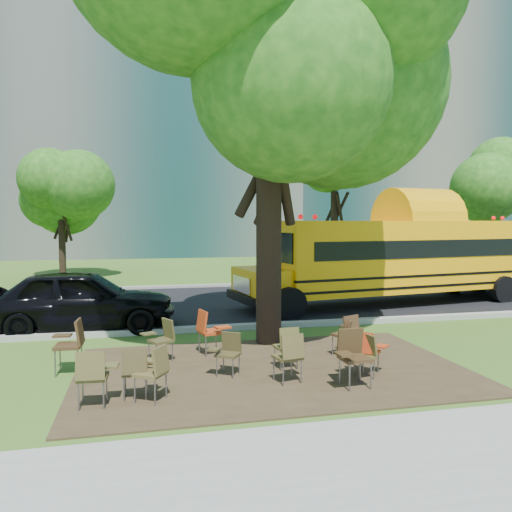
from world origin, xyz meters
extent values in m
plane|color=#3C571B|center=(0.00, 0.00, 0.00)|extent=(160.00, 160.00, 0.00)
cube|color=#382819|center=(1.00, -0.50, 0.01)|extent=(7.00, 4.50, 0.03)
cube|color=black|center=(0.00, 7.00, 0.02)|extent=(80.00, 8.00, 0.04)
cube|color=gray|center=(0.00, 3.00, 0.07)|extent=(80.00, 0.25, 0.14)
cube|color=gray|center=(0.00, 11.10, 0.07)|extent=(80.00, 0.25, 0.14)
cube|color=#62635E|center=(-8.00, 36.00, 11.00)|extent=(38.00, 16.00, 22.00)
cube|color=slate|center=(24.00, 38.00, 12.50)|extent=(30.00, 16.00, 25.00)
cylinder|color=black|center=(-5.00, 16.00, 1.75)|extent=(0.32, 0.32, 3.50)
sphere|color=#184E11|center=(-5.00, 16.00, 4.22)|extent=(4.80, 4.80, 4.80)
cylinder|color=black|center=(8.00, 14.00, 2.10)|extent=(0.38, 0.38, 4.20)
sphere|color=#184E11|center=(8.00, 14.00, 5.04)|extent=(5.60, 5.60, 5.60)
cylinder|color=black|center=(16.00, 13.00, 1.80)|extent=(0.34, 0.34, 3.60)
sphere|color=#184E11|center=(16.00, 13.00, 4.35)|extent=(5.00, 5.00, 5.00)
cylinder|color=black|center=(1.44, 1.48, 2.57)|extent=(0.56, 0.56, 5.13)
sphere|color=#184E11|center=(1.44, 1.48, 6.21)|extent=(7.20, 7.20, 7.20)
cube|color=#FFA608|center=(7.65, 5.80, 1.62)|extent=(10.30, 3.80, 2.24)
cube|color=black|center=(7.92, 5.84, 1.88)|extent=(9.76, 3.75, 0.55)
cube|color=#FFA608|center=(2.11, 4.94, 0.92)|extent=(1.48, 2.17, 0.87)
cube|color=black|center=(7.65, 5.80, 1.05)|extent=(10.32, 3.83, 0.07)
cube|color=black|center=(7.65, 5.80, 0.71)|extent=(10.32, 3.83, 0.07)
cylinder|color=black|center=(2.67, 3.87, 0.46)|extent=(0.95, 0.41, 0.92)
cylinder|color=black|center=(2.32, 6.13, 0.46)|extent=(0.95, 0.41, 0.92)
cylinder|color=black|center=(10.45, 5.07, 0.46)|extent=(0.95, 0.41, 0.92)
cylinder|color=black|center=(10.10, 7.33, 0.46)|extent=(0.95, 0.41, 0.92)
cylinder|color=black|center=(11.36, 7.53, 0.46)|extent=(0.95, 0.41, 0.92)
cube|color=#4F4822|center=(-2.03, -1.69, 0.46)|extent=(0.45, 0.43, 0.05)
cube|color=#4F4822|center=(-2.04, -1.88, 0.68)|extent=(0.41, 0.12, 0.41)
cube|color=#4F4822|center=(-1.78, -1.57, 0.58)|extent=(0.24, 0.30, 0.03)
cylinder|color=slate|center=(-2.19, -1.51, 0.23)|extent=(0.02, 0.02, 0.46)
cylinder|color=slate|center=(-1.87, -1.88, 0.23)|extent=(0.02, 0.02, 0.46)
cube|color=#43381D|center=(-1.43, -1.46, 0.42)|extent=(0.41, 0.39, 0.05)
cube|color=#43381D|center=(-1.43, -1.63, 0.63)|extent=(0.38, 0.10, 0.38)
cube|color=#43381D|center=(-1.20, -1.34, 0.54)|extent=(0.22, 0.27, 0.03)
cylinder|color=slate|center=(-1.58, -1.30, 0.21)|extent=(0.02, 0.02, 0.42)
cylinder|color=slate|center=(-1.27, -1.63, 0.21)|extent=(0.02, 0.02, 0.42)
cube|color=brown|center=(-1.20, -1.66, 0.45)|extent=(0.56, 0.56, 0.05)
cube|color=brown|center=(-1.05, -1.76, 0.67)|extent=(0.29, 0.39, 0.40)
cube|color=brown|center=(-1.20, -1.39, 0.57)|extent=(0.35, 0.33, 0.03)
cylinder|color=slate|center=(-1.44, -1.72, 0.22)|extent=(0.02, 0.02, 0.45)
cylinder|color=slate|center=(-0.97, -1.61, 0.22)|extent=(0.02, 0.02, 0.45)
cube|color=#42381C|center=(0.14, -0.70, 0.40)|extent=(0.50, 0.50, 0.04)
cube|color=#42381C|center=(0.23, -0.57, 0.59)|extent=(0.35, 0.26, 0.36)
cube|color=#42381C|center=(-0.10, -0.70, 0.51)|extent=(0.30, 0.31, 0.03)
cylinder|color=slate|center=(0.19, -0.91, 0.20)|extent=(0.02, 0.02, 0.40)
cylinder|color=slate|center=(0.10, -0.50, 0.20)|extent=(0.02, 0.02, 0.40)
cube|color=#4E4622|center=(1.06, -1.27, 0.45)|extent=(0.50, 0.48, 0.05)
cube|color=#4E4622|center=(1.10, -1.45, 0.67)|extent=(0.41, 0.18, 0.40)
cube|color=#4E4622|center=(1.27, -1.09, 0.57)|extent=(0.28, 0.32, 0.03)
cylinder|color=slate|center=(0.86, -1.14, 0.23)|extent=(0.02, 0.02, 0.45)
cylinder|color=slate|center=(1.26, -1.40, 0.23)|extent=(0.02, 0.02, 0.45)
cube|color=#3D2A15|center=(2.07, -1.76, 0.50)|extent=(0.48, 0.46, 0.06)
cube|color=#3D2A15|center=(2.06, -1.56, 0.74)|extent=(0.45, 0.12, 0.44)
cube|color=#3D2A15|center=(1.81, -1.93, 0.63)|extent=(0.25, 0.32, 0.03)
cylinder|color=slate|center=(2.26, -1.94, 0.25)|extent=(0.03, 0.03, 0.50)
cylinder|color=slate|center=(1.87, -1.58, 0.25)|extent=(0.03, 0.03, 0.50)
cube|color=#4E4722|center=(2.36, -1.36, 0.40)|extent=(0.43, 0.44, 0.04)
cube|color=#4E4722|center=(2.52, -1.33, 0.60)|extent=(0.15, 0.37, 0.36)
cube|color=#4E4722|center=(2.20, -1.18, 0.51)|extent=(0.28, 0.24, 0.03)
cylinder|color=slate|center=(2.24, -1.54, 0.20)|extent=(0.02, 0.02, 0.40)
cylinder|color=slate|center=(2.48, -1.18, 0.20)|extent=(0.02, 0.02, 0.40)
cube|color=#B43313|center=(2.57, -1.14, 0.42)|extent=(0.53, 0.54, 0.05)
cube|color=#B43313|center=(2.44, -1.25, 0.62)|extent=(0.31, 0.34, 0.37)
cube|color=#B43313|center=(2.81, -1.22, 0.53)|extent=(0.33, 0.32, 0.03)
cylinder|color=slate|center=(2.58, -0.91, 0.21)|extent=(0.02, 0.02, 0.42)
cylinder|color=slate|center=(2.55, -1.36, 0.21)|extent=(0.02, 0.02, 0.42)
cube|color=#3E2916|center=(-2.61, 0.13, 0.50)|extent=(0.48, 0.50, 0.06)
cube|color=#3E2916|center=(-2.41, 0.12, 0.75)|extent=(0.14, 0.45, 0.45)
cube|color=#3E2916|center=(-2.75, 0.41, 0.64)|extent=(0.33, 0.27, 0.03)
cylinder|color=slate|center=(-2.81, -0.04, 0.25)|extent=(0.03, 0.03, 0.50)
cylinder|color=slate|center=(-2.41, 0.31, 0.25)|extent=(0.03, 0.03, 0.50)
cube|color=#443D1D|center=(-0.98, 0.44, 0.44)|extent=(0.53, 0.54, 0.05)
cube|color=#443D1D|center=(-0.82, 0.51, 0.65)|extent=(0.25, 0.39, 0.39)
cube|color=#443D1D|center=(-1.20, 0.59, 0.55)|extent=(0.34, 0.31, 0.03)
cylinder|color=slate|center=(-1.06, 0.22, 0.22)|extent=(0.02, 0.02, 0.44)
cylinder|color=slate|center=(-0.90, 0.66, 0.22)|extent=(0.02, 0.02, 0.44)
cube|color=#AD3712|center=(0.05, 0.77, 0.49)|extent=(0.53, 0.54, 0.05)
cube|color=#AD3712|center=(-0.14, 0.72, 0.72)|extent=(0.20, 0.44, 0.43)
cube|color=#AD3712|center=(0.25, 0.56, 0.62)|extent=(0.35, 0.30, 0.03)
cylinder|color=slate|center=(0.18, 0.99, 0.24)|extent=(0.03, 0.03, 0.49)
cylinder|color=slate|center=(-0.09, 0.55, 0.24)|extent=(0.03, 0.03, 0.49)
cube|color=brown|center=(1.26, -0.50, 0.42)|extent=(0.43, 0.41, 0.05)
cube|color=brown|center=(1.28, -0.66, 0.63)|extent=(0.38, 0.13, 0.38)
cube|color=brown|center=(1.47, -0.34, 0.53)|extent=(0.23, 0.28, 0.03)
cylinder|color=slate|center=(1.09, -0.35, 0.21)|extent=(0.02, 0.02, 0.42)
cylinder|color=slate|center=(1.44, -0.64, 0.21)|extent=(0.02, 0.02, 0.42)
cube|color=#452B18|center=(2.82, -0.20, 0.40)|extent=(0.51, 0.51, 0.04)
cube|color=#452B18|center=(2.69, -0.11, 0.60)|extent=(0.27, 0.34, 0.36)
cube|color=#452B18|center=(2.81, -0.45, 0.51)|extent=(0.32, 0.30, 0.03)
cylinder|color=slate|center=(3.03, -0.16, 0.20)|extent=(0.02, 0.02, 0.40)
cylinder|color=slate|center=(2.61, -0.24, 0.20)|extent=(0.02, 0.02, 0.40)
cube|color=#412B17|center=(2.65, 0.05, 0.45)|extent=(0.54, 0.53, 0.05)
cube|color=#412B17|center=(2.72, -0.11, 0.67)|extent=(0.41, 0.24, 0.40)
cube|color=#412B17|center=(2.82, 0.27, 0.57)|extent=(0.31, 0.34, 0.03)
cylinder|color=slate|center=(2.43, 0.14, 0.23)|extent=(0.02, 0.02, 0.45)
cylinder|color=slate|center=(2.88, -0.04, 0.23)|extent=(0.02, 0.02, 0.45)
imported|color=black|center=(-2.81, 3.80, 0.78)|extent=(4.66, 2.03, 1.57)
camera|label=1|loc=(-1.30, -9.18, 2.73)|focal=35.00mm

